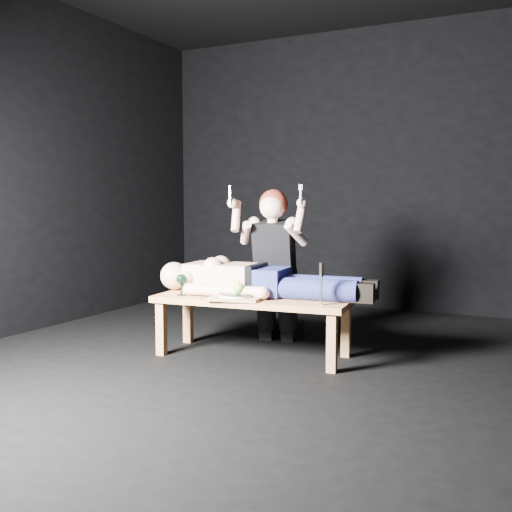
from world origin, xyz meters
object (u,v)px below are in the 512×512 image
(kneeling_woman, at_px, (277,264))
(goblet, at_px, (182,285))
(serving_tray, at_px, (236,298))
(lying_man, at_px, (263,277))
(table, at_px, (253,326))
(carving_knife, at_px, (321,284))

(kneeling_woman, xyz_separation_m, goblet, (-0.47, -0.70, -0.11))
(kneeling_woman, distance_m, serving_tray, 0.71)
(serving_tray, distance_m, goblet, 0.46)
(lying_man, relative_size, kneeling_woman, 1.21)
(goblet, bearing_deg, lying_man, 26.82)
(table, bearing_deg, carving_knife, -17.21)
(table, bearing_deg, serving_tray, -113.36)
(kneeling_woman, relative_size, goblet, 7.87)
(table, bearing_deg, lying_man, 61.42)
(lying_man, bearing_deg, kneeling_woman, 95.12)
(kneeling_woman, height_order, carving_knife, kneeling_woman)
(lying_man, bearing_deg, goblet, -158.57)
(goblet, relative_size, carving_knife, 0.56)
(kneeling_woman, height_order, serving_tray, kneeling_woman)
(goblet, bearing_deg, table, 20.05)
(lying_man, height_order, kneeling_woman, kneeling_woman)
(kneeling_woman, distance_m, carving_knife, 0.89)
(carving_knife, bearing_deg, goblet, 177.98)
(lying_man, height_order, goblet, lying_man)
(lying_man, xyz_separation_m, serving_tray, (-0.09, -0.26, -0.13))
(lying_man, relative_size, serving_tray, 4.21)
(goblet, bearing_deg, kneeling_woman, 56.31)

